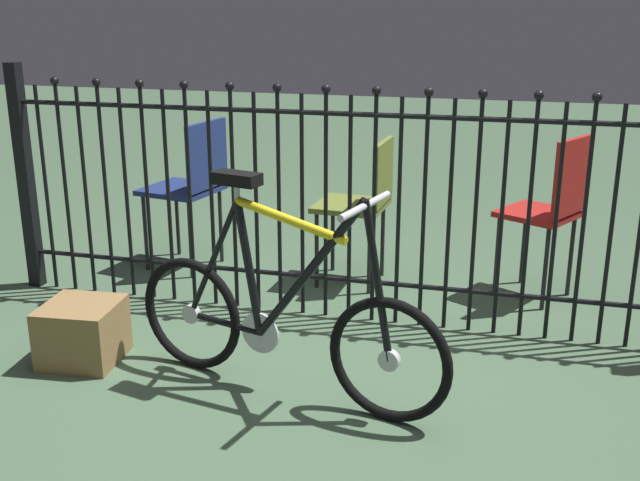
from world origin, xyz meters
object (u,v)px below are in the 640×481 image
object	(u,v)px
chair_navy	(192,179)
chair_red	(552,203)
chair_olive	(364,196)
display_crate	(83,332)
bicycle	(283,320)

from	to	relation	value
chair_navy	chair_red	xyz separation A→B (m)	(2.07, 0.01, -0.01)
chair_navy	chair_olive	xyz separation A→B (m)	(1.05, -0.00, -0.04)
chair_red	display_crate	size ratio (longest dim) A/B	2.75
chair_olive	chair_navy	bearing A→B (deg)	179.99
chair_navy	chair_red	world-z (taller)	chair_navy
chair_olive	display_crate	world-z (taller)	chair_olive
chair_red	display_crate	bearing A→B (deg)	-147.10
chair_red	display_crate	xyz separation A→B (m)	(-2.04, -1.32, -0.41)
chair_olive	display_crate	distance (m)	1.71
bicycle	chair_red	world-z (taller)	bicycle
chair_red	chair_olive	world-z (taller)	chair_red
bicycle	chair_olive	xyz separation A→B (m)	(0.05, 1.36, 0.19)
chair_navy	display_crate	world-z (taller)	chair_navy
chair_navy	chair_olive	world-z (taller)	chair_navy
bicycle	chair_olive	size ratio (longest dim) A/B	1.71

